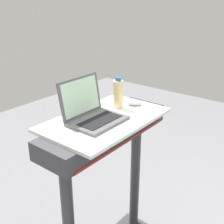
{
  "coord_description": "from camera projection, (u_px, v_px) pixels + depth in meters",
  "views": [
    {
      "loc": [
        -1.21,
        -0.32,
        1.87
      ],
      "look_at": [
        0.0,
        0.65,
        1.23
      ],
      "focal_mm": 46.86,
      "sensor_mm": 36.0,
      "label": 1
    }
  ],
  "objects": [
    {
      "name": "desk_board",
      "position": [
        105.0,
        119.0,
        1.73
      ],
      "size": [
        0.76,
        0.46,
        0.02
      ],
      "primitive_type": "cube",
      "color": "white",
      "rests_on": "treadmill_base"
    },
    {
      "name": "computer_mouse",
      "position": [
        134.0,
        103.0,
        1.91
      ],
      "size": [
        0.11,
        0.12,
        0.03
      ],
      "primitive_type": "ellipsoid",
      "rotation": [
        0.0,
        0.0,
        0.58
      ],
      "color": "#B2B2B7",
      "rests_on": "desk_board"
    },
    {
      "name": "water_bottle",
      "position": [
        118.0,
        94.0,
        1.85
      ],
      "size": [
        0.07,
        0.07,
        0.2
      ],
      "color": "beige",
      "rests_on": "desk_board"
    },
    {
      "name": "laptop",
      "position": [
        92.0,
        113.0,
        1.67
      ],
      "size": [
        0.31,
        0.27,
        0.24
      ],
      "rotation": [
        0.0,
        0.0,
        0.05
      ],
      "color": "#515459",
      "rests_on": "desk_board"
    }
  ]
}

